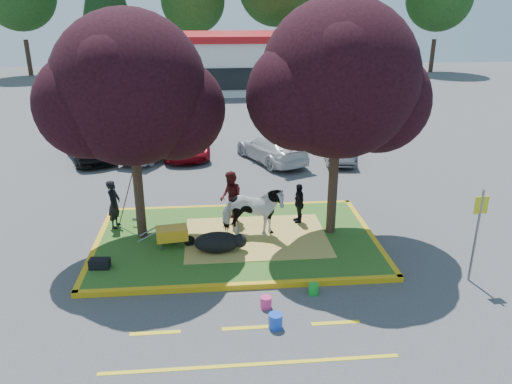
{
  "coord_description": "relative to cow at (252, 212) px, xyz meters",
  "views": [
    {
      "loc": [
        -0.64,
        -13.39,
        6.74
      ],
      "look_at": [
        0.64,
        0.5,
        1.41
      ],
      "focal_mm": 35.0,
      "sensor_mm": 36.0,
      "label": 1
    }
  ],
  "objects": [
    {
      "name": "fire_lane_stripe_b",
      "position": [
        -0.5,
        -4.29,
        -0.94
      ],
      "size": [
        1.1,
        0.12,
        0.01
      ],
      "primitive_type": "cube",
      "color": "yellow",
      "rests_on": "ground"
    },
    {
      "name": "calf",
      "position": [
        -1.07,
        -0.89,
        -0.51
      ],
      "size": [
        1.32,
        0.77,
        0.57
      ],
      "primitive_type": "ellipsoid",
      "rotation": [
        0.0,
        0.0,
        0.02
      ],
      "color": "black",
      "rests_on": "median_island"
    },
    {
      "name": "gear_bag_dark",
      "position": [
        -4.18,
        -1.56,
        -0.66
      ],
      "size": [
        0.55,
        0.33,
        0.27
      ],
      "primitive_type": "cube",
      "rotation": [
        0.0,
        0.0,
        -0.09
      ],
      "color": "black",
      "rests_on": "median_island"
    },
    {
      "name": "car_black",
      "position": [
        -6.71,
        9.16,
        -0.19
      ],
      "size": [
        3.32,
        4.78,
        1.51
      ],
      "primitive_type": "imported",
      "rotation": [
        0.0,
        0.0,
        0.39
      ],
      "color": "black",
      "rests_on": "ground"
    },
    {
      "name": "curb_left",
      "position": [
        -4.58,
        -0.09,
        -0.87
      ],
      "size": [
        0.16,
        5.3,
        0.15
      ],
      "primitive_type": "cube",
      "color": "gold",
      "rests_on": "ground"
    },
    {
      "name": "fire_lane_stripe_a",
      "position": [
        -2.5,
        -4.29,
        -0.94
      ],
      "size": [
        1.1,
        0.12,
        0.01
      ],
      "primitive_type": "cube",
      "color": "yellow",
      "rests_on": "ground"
    },
    {
      "name": "retail_building",
      "position": [
        1.5,
        27.89,
        1.31
      ],
      "size": [
        20.4,
        8.4,
        4.4
      ],
      "color": "silver",
      "rests_on": "ground"
    },
    {
      "name": "car_white",
      "position": [
        1.53,
        7.94,
        -0.32
      ],
      "size": [
        3.33,
        4.65,
        1.25
      ],
      "primitive_type": "imported",
      "rotation": [
        0.0,
        0.0,
        3.56
      ],
      "color": "silver",
      "rests_on": "ground"
    },
    {
      "name": "bucket_blue",
      "position": [
        0.14,
        -4.33,
        -0.77
      ],
      "size": [
        0.4,
        0.4,
        0.34
      ],
      "primitive_type": "cylinder",
      "rotation": [
        0.0,
        0.0,
        -0.31
      ],
      "color": "blue",
      "rests_on": "ground"
    },
    {
      "name": "fire_lane_stripe_c",
      "position": [
        1.5,
        -4.29,
        -0.94
      ],
      "size": [
        1.1,
        0.12,
        0.01
      ],
      "primitive_type": "cube",
      "color": "yellow",
      "rests_on": "ground"
    },
    {
      "name": "curb_right",
      "position": [
        3.58,
        -0.09,
        -0.87
      ],
      "size": [
        0.16,
        5.3,
        0.15
      ],
      "primitive_type": "cube",
      "color": "gold",
      "rests_on": "ground"
    },
    {
      "name": "wheelbarrow",
      "position": [
        -2.34,
        -0.49,
        -0.38
      ],
      "size": [
        1.59,
        0.65,
        0.6
      ],
      "rotation": [
        0.0,
        0.0,
        0.14
      ],
      "color": "black",
      "rests_on": "median_island"
    },
    {
      "name": "bucket_green",
      "position": [
        1.24,
        -3.07,
        -0.81
      ],
      "size": [
        0.34,
        0.34,
        0.27
      ],
      "primitive_type": "cylinder",
      "rotation": [
        0.0,
        0.0,
        -0.41
      ],
      "color": "green",
      "rests_on": "ground"
    },
    {
      "name": "curb_far",
      "position": [
        -0.5,
        2.49,
        -0.87
      ],
      "size": [
        8.3,
        0.16,
        0.15
      ],
      "primitive_type": "cube",
      "color": "gold",
      "rests_on": "ground"
    },
    {
      "name": "fire_lane_long",
      "position": [
        -0.5,
        -5.49,
        -0.94
      ],
      "size": [
        6.0,
        0.1,
        0.01
      ],
      "primitive_type": "cube",
      "color": "yellow",
      "rests_on": "ground"
    },
    {
      "name": "straw_bedding",
      "position": [
        0.1,
        -0.09,
        -0.79
      ],
      "size": [
        4.2,
        3.0,
        0.01
      ],
      "primitive_type": "cube",
      "color": "#CDBC54",
      "rests_on": "median_island"
    },
    {
      "name": "visitor_a",
      "position": [
        -0.59,
        1.07,
        0.05
      ],
      "size": [
        0.79,
        0.93,
        1.68
      ],
      "primitive_type": "imported",
      "rotation": [
        0.0,
        0.0,
        -1.36
      ],
      "color": "#431316",
      "rests_on": "median_island"
    },
    {
      "name": "curb_near",
      "position": [
        -0.5,
        -2.67,
        -0.87
      ],
      "size": [
        8.3,
        0.16,
        0.15
      ],
      "primitive_type": "cube",
      "color": "gold",
      "rests_on": "ground"
    },
    {
      "name": "car_silver",
      "position": [
        -3.9,
        8.98,
        -0.29
      ],
      "size": [
        2.76,
        4.2,
        1.31
      ],
      "primitive_type": "imported",
      "rotation": [
        0.0,
        0.0,
        2.76
      ],
      "color": "#ACAEB4",
      "rests_on": "ground"
    },
    {
      "name": "ground",
      "position": [
        -0.5,
        -0.09,
        -0.94
      ],
      "size": [
        90.0,
        90.0,
        0.0
      ],
      "primitive_type": "plane",
      "color": "#424244",
      "rests_on": "ground"
    },
    {
      "name": "visitor_b",
      "position": [
        1.55,
        0.9,
        -0.15
      ],
      "size": [
        0.4,
        0.79,
        1.29
      ],
      "primitive_type": "imported",
      "rotation": [
        0.0,
        0.0,
        -1.45
      ],
      "color": "black",
      "rests_on": "median_island"
    },
    {
      "name": "tree_purple_left",
      "position": [
        -3.28,
        0.29,
        3.42
      ],
      "size": [
        5.06,
        4.2,
        6.51
      ],
      "color": "black",
      "rests_on": "median_island"
    },
    {
      "name": "cow",
      "position": [
        0.0,
        0.0,
        0.0
      ],
      "size": [
        2.0,
        1.16,
        1.59
      ],
      "primitive_type": "imported",
      "rotation": [
        0.0,
        0.0,
        1.4
      ],
      "color": "silver",
      "rests_on": "median_island"
    },
    {
      "name": "bucket_pink",
      "position": [
        0.01,
        -3.55,
        -0.8
      ],
      "size": [
        0.27,
        0.27,
        0.29
      ],
      "primitive_type": "cylinder",
      "rotation": [
        0.0,
        0.0,
        -0.01
      ],
      "color": "#E23278",
      "rests_on": "ground"
    },
    {
      "name": "tree_purple_right",
      "position": [
        2.43,
        0.09,
        3.62
      ],
      "size": [
        5.3,
        4.4,
        6.82
      ],
      "color": "black",
      "rests_on": "median_island"
    },
    {
      "name": "median_island",
      "position": [
        -0.5,
        -0.09,
        -0.87
      ],
      "size": [
        8.0,
        5.0,
        0.15
      ],
      "primitive_type": "cube",
      "color": "#285A1C",
      "rests_on": "ground"
    },
    {
      "name": "sign_post",
      "position": [
        5.38,
        -2.79,
        0.6
      ],
      "size": [
        0.35,
        0.06,
        2.5
      ],
      "rotation": [
        0.0,
        0.0,
        0.06
      ],
      "color": "slate",
      "rests_on": "ground"
    },
    {
      "name": "car_grey",
      "position": [
        4.57,
        7.87,
        -0.35
      ],
      "size": [
        1.67,
        3.71,
        1.18
      ],
      "primitive_type": "imported",
      "rotation": [
        0.0,
        0.0,
        -0.12
      ],
      "color": "#505257",
      "rests_on": "ground"
    },
    {
      "name": "gear_bag_green",
      "position": [
        -2.46,
        -0.13,
        -0.69
      ],
      "size": [
        0.46,
        0.37,
        0.21
      ],
      "primitive_type": "cube",
      "rotation": [
        0.0,
        0.0,
        -0.36
      ],
      "color": "black",
      "rests_on": "median_island"
    },
    {
      "name": "handler",
      "position": [
        -4.2,
        1.06,
        -0.03
      ],
      "size": [
        0.47,
        0.62,
        1.53
      ],
      "primitive_type": "imported",
      "rotation": [
        0.0,
        0.0,
        1.38
      ],
      "color": "black",
      "rests_on": "median_island"
    },
    {
      "name": "car_red",
      "position": [
        -2.41,
        9.34,
        -0.33
      ],
      "size": [
        2.56,
        4.63,
        1.23
      ],
      "primitive_type": "imported",
      "rotation": [
        0.0,
        0.0,
        0.12
      ],
      "color": "maroon",
      "rests_on": "ground"
    }
  ]
}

